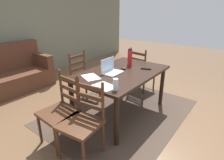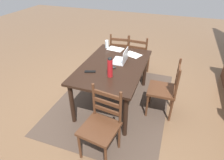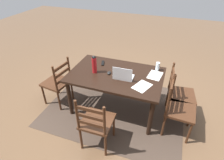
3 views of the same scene
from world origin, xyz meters
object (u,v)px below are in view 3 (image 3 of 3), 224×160
Objects in this scene: drinking_glass at (158,66)px; tv_remote at (103,63)px; chair_left_near at (179,94)px; chair_right_far at (58,83)px; chair_far_head at (96,123)px; computer_mouse at (109,73)px; water_bottle at (94,64)px; dining_table at (116,78)px; laptop at (123,76)px; chair_left_far at (178,109)px.

tv_remote is (0.99, 0.10, -0.07)m from drinking_glass.
chair_left_near is 1.00× the size of chair_right_far.
chair_far_head reaches higher than computer_mouse.
water_bottle is 1.10m from drinking_glass.
water_bottle reaches higher than drinking_glass.
chair_left_near and chair_right_far have the same top height.
computer_mouse is at bearing -169.68° from chair_right_far.
tv_remote is (0.35, -0.26, 0.10)m from dining_table.
tv_remote is (1.43, -0.06, 0.31)m from chair_left_near.
laptop is at bearing -174.95° from chair_right_far.
drinking_glass is at bearing -156.77° from water_bottle.
chair_right_far reaches higher than tv_remote.
chair_left_near is at bearing 159.98° from drinking_glass.
water_bottle reaches higher than chair_left_far.
dining_table is 1.66× the size of chair_left_near.
chair_left_near reaches higher than computer_mouse.
tv_remote is (-0.01, -0.33, -0.15)m from water_bottle.
water_bottle is at bearing 23.23° from drinking_glass.
laptop is at bearing -6.22° from chair_left_far.
chair_far_head is at bearing 148.21° from chair_right_far.
computer_mouse is (0.76, 0.39, -0.06)m from drinking_glass.
dining_table is 0.90m from chair_far_head.
water_bottle reaches higher than chair_right_far.
tv_remote is (0.50, -0.36, -0.05)m from laptop.
drinking_glass reaches higher than tv_remote.
drinking_glass is at bearing -136.81° from laptop.
chair_right_far is 3.01× the size of water_bottle.
laptop is 3.25× the size of computer_mouse.
chair_left_near reaches higher than dining_table.
tv_remote is (1.43, -0.46, 0.31)m from chair_left_far.
drinking_glass is 1.52× the size of computer_mouse.
laptop reaches higher than chair_right_far.
laptop is at bearing 159.21° from computer_mouse.
chair_left_far is (-1.08, 0.20, -0.21)m from dining_table.
chair_left_near and chair_far_head have the same top height.
chair_far_head is at bearing 114.38° from water_bottle.
chair_left_far is at bearing 142.67° from tv_remote.
chair_left_far is at bearing 169.48° from dining_table.
chair_right_far is 1.03m from computer_mouse.
chair_far_head is at bearing 87.69° from tv_remote.
computer_mouse is at bearing 109.20° from tv_remote.
dining_table is 1.12m from chair_left_far.
tv_remote reaches higher than dining_table.
dining_table is 0.75m from drinking_glass.
laptop is (0.93, -0.10, 0.36)m from chair_left_far.
drinking_glass is at bearing -20.02° from chair_left_near.
chair_right_far is 9.50× the size of computer_mouse.
chair_far_head is 6.25× the size of drinking_glass.
chair_far_head is 5.59× the size of tv_remote.
laptop is 0.28m from computer_mouse.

